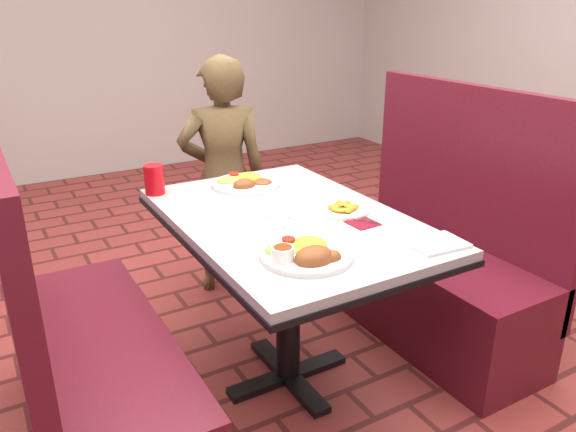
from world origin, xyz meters
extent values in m
plane|color=maroon|center=(0.00, 0.00, 0.00)|extent=(7.00, 7.00, 0.00)
cube|color=#BBB7AE|center=(0.00, 3.50, 1.40)|extent=(6.00, 0.04, 2.80)
cube|color=#A7A9AB|center=(0.00, 0.00, 0.73)|extent=(0.80, 1.20, 0.03)
cube|color=black|center=(0.00, 0.00, 0.70)|extent=(0.81, 1.21, 0.02)
cylinder|color=black|center=(0.00, 0.00, 0.36)|extent=(0.10, 0.10, 0.69)
cube|color=black|center=(0.00, 0.00, 0.01)|extent=(0.55, 0.08, 0.03)
cube|color=black|center=(0.00, 0.00, 0.01)|extent=(0.08, 0.55, 0.03)
cube|color=maroon|center=(-0.75, 0.00, 0.23)|extent=(0.45, 1.20, 0.45)
cube|color=maroon|center=(-0.97, 0.00, 0.70)|extent=(0.06, 1.20, 0.95)
cube|color=maroon|center=(0.75, 0.00, 0.23)|extent=(0.45, 1.20, 0.45)
cube|color=maroon|center=(0.97, 0.00, 0.70)|extent=(0.06, 1.20, 0.95)
imported|color=brown|center=(0.13, 0.91, 0.64)|extent=(0.54, 0.43, 1.28)
cylinder|color=white|center=(-0.13, -0.35, 0.76)|extent=(0.30, 0.30, 0.02)
ellipsoid|color=gold|center=(-0.10, -0.31, 0.80)|extent=(0.12, 0.12, 0.06)
ellipsoid|color=#88C54E|center=(-0.19, -0.29, 0.79)|extent=(0.12, 0.10, 0.04)
cylinder|color=red|center=(-0.16, -0.27, 0.79)|extent=(0.04, 0.04, 0.01)
ellipsoid|color=brown|center=(-0.14, -0.41, 0.81)|extent=(0.13, 0.10, 0.08)
ellipsoid|color=brown|center=(-0.09, -0.43, 0.79)|extent=(0.07, 0.05, 0.05)
cylinder|color=white|center=(-0.23, -0.36, 0.79)|extent=(0.07, 0.07, 0.04)
cylinder|color=brown|center=(-0.23, -0.36, 0.81)|extent=(0.06, 0.06, 0.01)
cylinder|color=white|center=(0.02, 0.41, 0.76)|extent=(0.30, 0.30, 0.02)
ellipsoid|color=gold|center=(0.06, 0.45, 0.79)|extent=(0.12, 0.12, 0.05)
ellipsoid|color=#88C54E|center=(-0.03, 0.47, 0.79)|extent=(0.12, 0.10, 0.04)
cylinder|color=red|center=(0.00, 0.49, 0.79)|extent=(0.04, 0.04, 0.01)
ellipsoid|color=brown|center=(0.08, 0.37, 0.78)|extent=(0.09, 0.09, 0.03)
ellipsoid|color=brown|center=(-0.01, 0.36, 0.80)|extent=(0.10, 0.08, 0.06)
cylinder|color=white|center=(0.21, -0.07, 0.76)|extent=(0.19, 0.19, 0.01)
cube|color=maroon|center=(0.20, -0.21, 0.75)|extent=(0.11, 0.11, 0.00)
cube|color=silver|center=(0.20, -0.18, 0.76)|extent=(0.09, 0.13, 0.00)
cylinder|color=red|center=(-0.36, 0.52, 0.81)|extent=(0.08, 0.08, 0.13)
cube|color=white|center=(0.30, -0.49, 0.76)|extent=(0.20, 0.15, 0.01)
cube|color=silver|center=(-0.02, -0.34, 0.76)|extent=(0.02, 0.16, 0.00)
cube|color=silver|center=(-0.09, -0.37, 0.76)|extent=(0.04, 0.13, 0.00)
camera|label=1|loc=(-1.00, -1.73, 1.53)|focal=35.00mm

